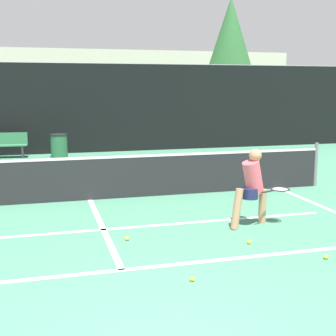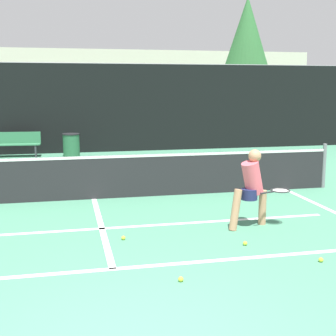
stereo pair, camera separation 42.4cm
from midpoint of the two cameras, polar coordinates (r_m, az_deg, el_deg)
The scene contains 16 objects.
court_baseline_near at distance 6.43m, azimuth -7.58°, elevation -12.23°, with size 11.00×0.10×0.01m, color white.
court_service_line at distance 8.17m, azimuth -9.36°, elevation -7.41°, with size 8.25×0.10×0.01m, color white.
court_center_mark at distance 8.33m, azimuth -9.49°, elevation -7.07°, with size 0.10×4.06×0.01m, color white.
court_sideline_right at distance 9.83m, azimuth 17.75°, elevation -4.79°, with size 0.10×5.06×0.01m, color white.
net at distance 10.18m, azimuth -10.76°, elevation -1.06°, with size 11.09×0.09×1.07m.
fence_back at distance 17.49m, azimuth -12.90°, elevation 7.07°, with size 24.00×0.06×3.26m.
player_practicing at distance 8.22m, azimuth 8.84°, elevation -2.02°, with size 1.19×0.45×1.36m.
tennis_ball_scattered_0 at distance 7.04m, azimuth 17.06°, elevation -10.34°, with size 0.07×0.07×0.07m, color #D1E033.
tennis_ball_scattered_1 at distance 7.56m, azimuth -6.62°, elevation -8.55°, with size 0.07×0.07×0.07m, color #D1E033.
tennis_ball_scattered_2 at distance 6.03m, azimuth 0.91°, elevation -13.37°, with size 0.07×0.07×0.07m, color #D1E033.
tennis_ball_scattered_6 at distance 10.59m, azimuth 9.83°, elevation -3.25°, with size 0.07×0.07×0.07m, color #D1E033.
tennis_ball_scattered_7 at distance 7.43m, azimuth 8.25°, elevation -8.93°, with size 0.07×0.07×0.07m, color #D1E033.
courtside_bench at distance 16.98m, azimuth -20.22°, elevation 2.71°, with size 1.67×0.49×0.86m.
trash_bin at distance 16.57m, azimuth -13.86°, elevation 2.65°, with size 0.59×0.59×0.81m.
tree_west at distance 24.73m, azimuth 7.11°, elevation 15.42°, with size 2.57×2.57×6.85m.
building_far at distance 35.19m, azimuth -14.27°, elevation 9.77°, with size 36.00×2.40×5.03m, color beige.
Camera 1 is at (-0.96, -3.66, 2.42)m, focal length 50.00 mm.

